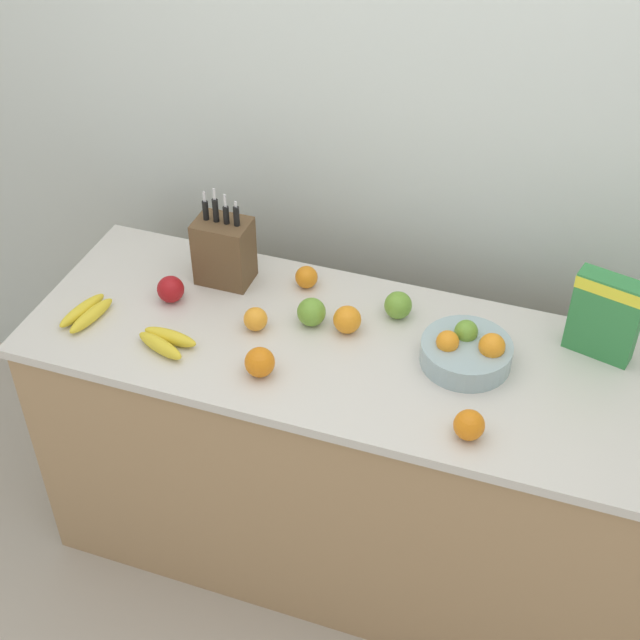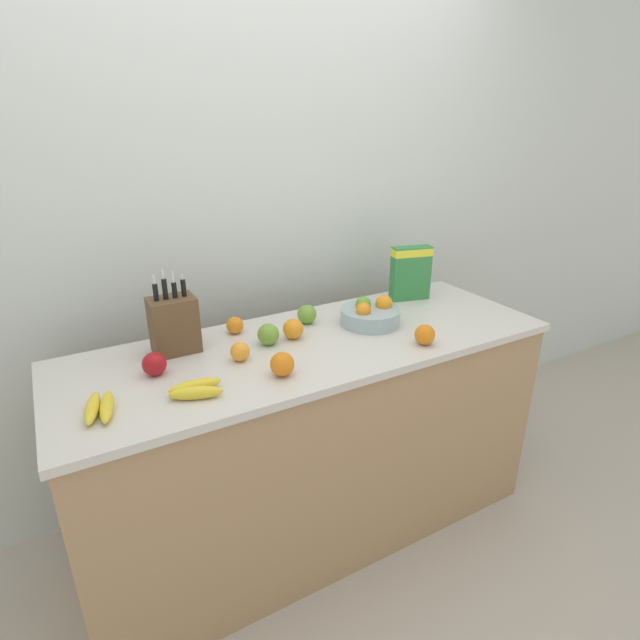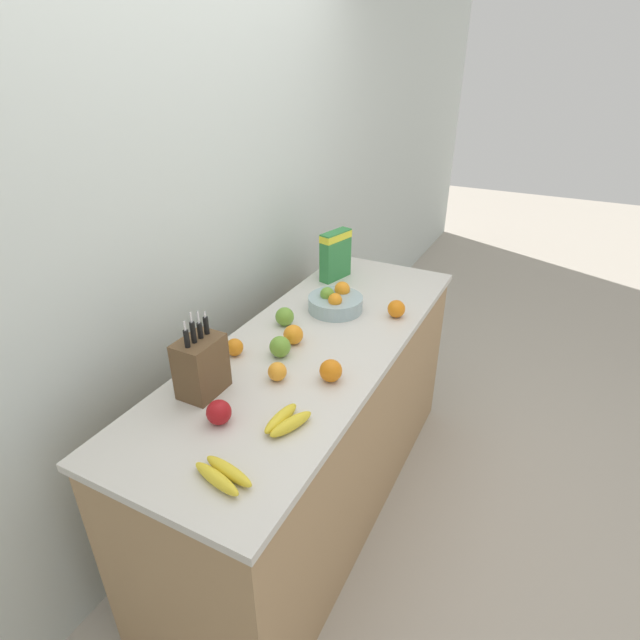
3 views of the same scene
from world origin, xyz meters
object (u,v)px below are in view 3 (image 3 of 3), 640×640
at_px(banana_bunch_left, 286,421).
at_px(orange_back_center, 293,335).
at_px(orange_near_bowl, 396,309).
at_px(knife_block, 201,366).
at_px(banana_bunch_right, 223,475).
at_px(apple_rear, 280,347).
at_px(cereal_box, 336,253).
at_px(orange_mid_left, 277,372).
at_px(apple_near_bananas, 219,412).
at_px(fruit_bowl, 335,302).
at_px(apple_middle, 285,317).
at_px(orange_front_left, 235,347).
at_px(orange_by_cereal, 331,371).

height_order(banana_bunch_left, orange_back_center, orange_back_center).
bearing_deg(orange_near_bowl, knife_block, 154.09).
xyz_separation_m(banana_bunch_right, apple_rear, (0.63, 0.19, 0.02)).
xyz_separation_m(cereal_box, orange_mid_left, (-0.94, -0.22, -0.11)).
bearing_deg(apple_near_bananas, cereal_box, 8.13).
bearing_deg(banana_bunch_right, orange_near_bowl, -4.96).
relative_size(fruit_bowl, apple_middle, 3.08).
distance_m(apple_middle, orange_front_left, 0.31).
distance_m(cereal_box, orange_by_cereal, 0.95).
height_order(fruit_bowl, orange_by_cereal, fruit_bowl).
bearing_deg(fruit_bowl, cereal_box, 25.66).
distance_m(fruit_bowl, orange_near_bowl, 0.28).
bearing_deg(apple_near_bananas, knife_block, 53.66).
distance_m(banana_bunch_right, apple_middle, 0.91).
bearing_deg(orange_mid_left, banana_bunch_left, -142.82).
bearing_deg(fruit_bowl, orange_back_center, 176.33).
relative_size(cereal_box, banana_bunch_left, 1.42).
bearing_deg(orange_mid_left, orange_back_center, 17.04).
height_order(orange_front_left, orange_near_bowl, orange_near_bowl).
bearing_deg(orange_near_bowl, orange_mid_left, 161.87).
bearing_deg(knife_block, banana_bunch_right, -134.68).
bearing_deg(orange_by_cereal, orange_mid_left, 115.76).
bearing_deg(orange_front_left, orange_mid_left, -106.31).
relative_size(fruit_bowl, orange_back_center, 3.09).
bearing_deg(orange_near_bowl, banana_bunch_right, 175.04).
bearing_deg(orange_near_bowl, fruit_bowl, 102.95).
bearing_deg(orange_front_left, orange_by_cereal, -88.00).
bearing_deg(orange_front_left, apple_near_bananas, -151.21).
distance_m(cereal_box, banana_bunch_left, 1.21).
bearing_deg(apple_middle, banana_bunch_right, -160.28).
xyz_separation_m(knife_block, orange_near_bowl, (0.84, -0.41, -0.07)).
xyz_separation_m(orange_by_cereal, orange_near_bowl, (0.58, -0.04, -0.00)).
height_order(orange_front_left, orange_mid_left, same).
bearing_deg(orange_back_center, banana_bunch_right, -165.16).
distance_m(fruit_bowl, orange_by_cereal, 0.57).
height_order(orange_back_center, orange_mid_left, orange_back_center).
height_order(apple_near_bananas, orange_front_left, apple_near_bananas).
height_order(apple_rear, apple_near_bananas, apple_rear).
xyz_separation_m(knife_block, orange_mid_left, (0.18, -0.19, -0.07)).
xyz_separation_m(cereal_box, orange_by_cereal, (-0.86, -0.39, -0.10)).
bearing_deg(orange_by_cereal, fruit_bowl, 23.77).
height_order(knife_block, orange_near_bowl, knife_block).
xyz_separation_m(knife_block, orange_back_center, (0.43, -0.11, -0.07)).
relative_size(cereal_box, banana_bunch_right, 1.30).
distance_m(cereal_box, apple_rear, 0.81).
distance_m(cereal_box, orange_near_bowl, 0.52).
height_order(fruit_bowl, banana_bunch_right, fruit_bowl).
bearing_deg(orange_near_bowl, banana_bunch_left, 176.14).
relative_size(apple_near_bananas, orange_near_bowl, 1.02).
height_order(apple_near_bananas, apple_middle, same).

